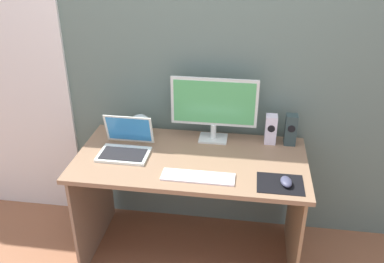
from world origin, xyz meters
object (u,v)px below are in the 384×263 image
mouse (286,182)px  fishbowl (140,125)px  laptop (125,146)px  speaker_near_monitor (271,129)px  keyboard_external (198,177)px  speaker_right (291,130)px  monitor (214,106)px

mouse → fishbowl: bearing=145.6°
laptop → fishbowl: (0.03, 0.24, 0.03)m
speaker_near_monitor → keyboard_external: 0.62m
speaker_right → mouse: size_ratio=2.00×
fishbowl → speaker_near_monitor: bearing=1.2°
mouse → speaker_right: bearing=76.4°
speaker_right → keyboard_external: (-0.52, -0.47, -0.10)m
speaker_right → mouse: bearing=-95.5°
speaker_right → laptop: size_ratio=0.66×
monitor → keyboard_external: bearing=-94.7°
laptop → fishbowl: laptop is taller
fishbowl → mouse: 1.03m
mouse → speaker_near_monitor: bearing=91.2°
laptop → fishbowl: bearing=82.4°
monitor → fishbowl: monitor is taller
mouse → laptop: bearing=159.0°
monitor → keyboard_external: size_ratio=1.33×
speaker_right → laptop: 1.03m
speaker_near_monitor → fishbowl: speaker_near_monitor is taller
speaker_right → fishbowl: (-0.96, -0.02, -0.03)m
speaker_near_monitor → laptop: 0.91m
mouse → keyboard_external: bearing=171.7°
laptop → mouse: bearing=-12.9°
fishbowl → keyboard_external: size_ratio=0.36×
speaker_right → laptop: (-0.99, -0.25, -0.06)m
speaker_right → fishbowl: 0.96m
laptop → fishbowl: size_ratio=2.05×
keyboard_external → speaker_near_monitor: bearing=50.0°
speaker_right → speaker_near_monitor: 0.12m
laptop → fishbowl: 0.24m
monitor → keyboard_external: 0.52m
keyboard_external → laptop: bearing=155.8°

